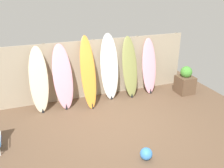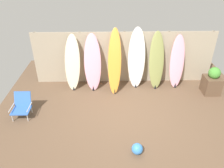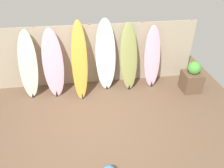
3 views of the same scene
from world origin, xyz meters
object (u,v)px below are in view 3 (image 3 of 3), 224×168
object	(u,v)px
surfboard_pink_1	(53,64)
planter_box	(192,78)
surfboard_orange_2	(80,62)
surfboard_olive_4	(129,57)
surfboard_cream_0	(28,65)
surfboard_white_3	(106,56)
surfboard_pink_5	(152,57)

from	to	relation	value
surfboard_pink_1	planter_box	bearing A→B (deg)	-6.64
surfboard_orange_2	surfboard_olive_4	world-z (taller)	surfboard_orange_2
surfboard_cream_0	planter_box	distance (m)	4.55
surfboard_cream_0	surfboard_orange_2	size ratio (longest dim) A/B	0.91
surfboard_pink_1	surfboard_olive_4	world-z (taller)	surfboard_olive_4
surfboard_pink_1	surfboard_white_3	size ratio (longest dim) A/B	0.91
surfboard_orange_2	surfboard_white_3	world-z (taller)	surfboard_white_3
surfboard_white_3	planter_box	bearing A→B (deg)	-12.91
surfboard_pink_1	surfboard_pink_5	size ratio (longest dim) A/B	1.04
surfboard_white_3	surfboard_pink_5	xyz separation A→B (m)	(1.35, -0.02, -0.13)
surfboard_pink_1	surfboard_pink_5	world-z (taller)	surfboard_pink_1
surfboard_cream_0	surfboard_orange_2	bearing A→B (deg)	-5.78
surfboard_orange_2	surfboard_olive_4	xyz separation A→B (m)	(1.38, 0.17, -0.05)
surfboard_cream_0	surfboard_white_3	size ratio (longest dim) A/B	0.90
surfboard_white_3	surfboard_pink_5	bearing A→B (deg)	-0.79
surfboard_pink_1	surfboard_olive_4	xyz separation A→B (m)	(2.09, 0.05, 0.03)
surfboard_pink_1	surfboard_white_3	xyz separation A→B (m)	(1.44, 0.10, 0.09)
surfboard_orange_2	surfboard_olive_4	size ratio (longest dim) A/B	1.07
surfboard_orange_2	surfboard_pink_1	bearing A→B (deg)	170.68
surfboard_pink_5	surfboard_orange_2	bearing A→B (deg)	-174.43
surfboard_white_3	planter_box	distance (m)	2.54
surfboard_cream_0	surfboard_pink_5	world-z (taller)	surfboard_cream_0
surfboard_pink_5	planter_box	distance (m)	1.27
surfboard_pink_1	surfboard_cream_0	bearing A→B (deg)	178.11
surfboard_pink_5	planter_box	size ratio (longest dim) A/B	1.92
surfboard_white_3	surfboard_pink_5	distance (m)	1.35
surfboard_cream_0	planter_box	bearing A→B (deg)	-5.95
surfboard_pink_1	planter_box	world-z (taller)	surfboard_pink_1
surfboard_orange_2	surfboard_olive_4	bearing A→B (deg)	7.06
surfboard_pink_1	planter_box	size ratio (longest dim) A/B	2.00
surfboard_orange_2	surfboard_pink_5	world-z (taller)	surfboard_orange_2
surfboard_orange_2	surfboard_white_3	distance (m)	0.76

